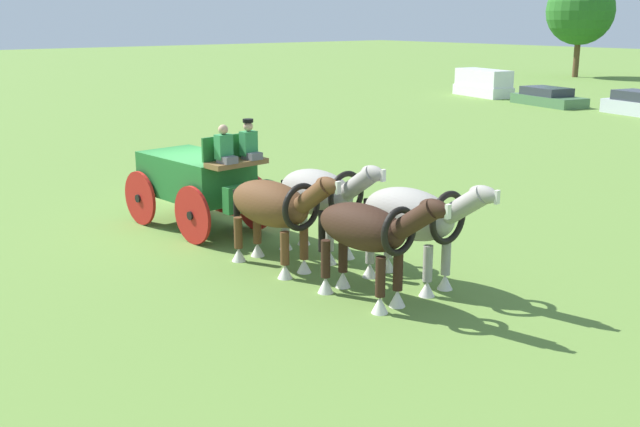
# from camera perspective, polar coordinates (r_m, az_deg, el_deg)

# --- Properties ---
(ground_plane) EXTENTS (220.00, 220.00, 0.00)m
(ground_plane) POSITION_cam_1_polar(r_m,az_deg,el_deg) (19.08, -9.21, -0.98)
(ground_plane) COLOR olive
(show_wagon) EXTENTS (5.94, 2.16, 2.82)m
(show_wagon) POSITION_cam_1_polar(r_m,az_deg,el_deg) (18.65, -9.08, 2.63)
(show_wagon) COLOR #236B2D
(show_wagon) RESTS_ON ground
(draft_horse_rear_near) EXTENTS (3.09, 1.15, 2.21)m
(draft_horse_rear_near) POSITION_cam_1_polar(r_m,az_deg,el_deg) (16.26, 0.03, 1.38)
(draft_horse_rear_near) COLOR #9E998E
(draft_horse_rear_near) RESTS_ON ground
(draft_horse_rear_off) EXTENTS (3.22, 1.10, 2.18)m
(draft_horse_rear_off) POSITION_cam_1_polar(r_m,az_deg,el_deg) (15.43, -3.47, 0.51)
(draft_horse_rear_off) COLOR brown
(draft_horse_rear_off) RESTS_ON ground
(draft_horse_lead_near) EXTENTS (3.15, 1.15, 2.23)m
(draft_horse_lead_near) POSITION_cam_1_polar(r_m,az_deg,el_deg) (14.53, 7.06, -0.28)
(draft_horse_lead_near) COLOR #9E998E
(draft_horse_lead_near) RESTS_ON ground
(draft_horse_lead_off) EXTENTS (3.05, 1.00, 2.20)m
(draft_horse_lead_off) POSITION_cam_1_polar(r_m,az_deg,el_deg) (13.58, 3.62, -1.40)
(draft_horse_lead_off) COLOR #331E14
(draft_horse_lead_off) RESTS_ON ground
(parked_vehicle_a) EXTENTS (4.58, 2.64, 1.74)m
(parked_vehicle_a) POSITION_cam_1_polar(r_m,az_deg,el_deg) (51.33, 12.19, 9.57)
(parked_vehicle_a) COLOR white
(parked_vehicle_a) RESTS_ON ground
(parked_vehicle_b) EXTENTS (4.91, 2.90, 1.05)m
(parked_vehicle_b) POSITION_cam_1_polar(r_m,az_deg,el_deg) (46.97, 16.79, 8.36)
(parked_vehicle_b) COLOR #477047
(parked_vehicle_b) RESTS_ON ground
(parked_vehicle_c) EXTENTS (4.22, 2.70, 1.26)m
(parked_vehicle_c) POSITION_cam_1_polar(r_m,az_deg,el_deg) (44.00, 22.98, 7.57)
(parked_vehicle_c) COLOR silver
(parked_vehicle_c) RESTS_ON ground
(tree_a) EXTENTS (5.70, 5.70, 8.39)m
(tree_a) POSITION_cam_1_polar(r_m,az_deg,el_deg) (69.87, 19.02, 14.22)
(tree_a) COLOR brown
(tree_a) RESTS_ON ground
(sponsor_banner) EXTENTS (3.20, 0.22, 1.10)m
(sponsor_banner) POSITION_cam_1_polar(r_m,az_deg,el_deg) (22.13, -10.60, 2.58)
(sponsor_banner) COLOR silver
(sponsor_banner) RESTS_ON ground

